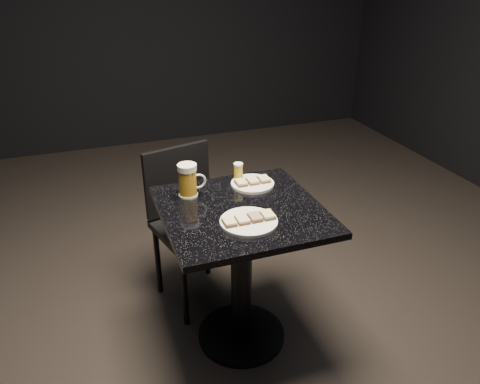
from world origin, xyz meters
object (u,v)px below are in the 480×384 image
at_px(plate_large, 249,222).
at_px(table, 241,254).
at_px(beer_mug, 188,180).
at_px(plate_small, 252,184).
at_px(beer_tumbler, 238,173).
at_px(chair, 189,216).

distance_m(plate_large, table, 0.28).
height_order(table, beer_mug, beer_mug).
bearing_deg(plate_small, beer_mug, -178.82).
relative_size(table, beer_tumbler, 7.65).
xyz_separation_m(plate_small, beer_mug, (-0.32, -0.01, 0.07)).
bearing_deg(plate_large, plate_small, 66.51).
bearing_deg(chair, plate_large, -77.86).
relative_size(table, chair, 0.87).
relative_size(plate_small, beer_tumbler, 2.15).
relative_size(plate_small, table, 0.28).
xyz_separation_m(beer_mug, chair, (0.05, 0.25, -0.33)).
relative_size(plate_large, table, 0.32).
bearing_deg(chair, beer_mug, -100.98).
bearing_deg(beer_tumbler, plate_large, -103.34).
relative_size(plate_small, chair, 0.24).
xyz_separation_m(table, chair, (-0.14, 0.44, -0.01)).
height_order(plate_small, table, plate_small).
bearing_deg(beer_tumbler, beer_mug, -165.84).
height_order(beer_mug, beer_tumbler, beer_mug).
height_order(beer_mug, chair, beer_mug).
xyz_separation_m(beer_tumbler, chair, (-0.22, 0.18, -0.30)).
bearing_deg(plate_large, table, 82.95).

